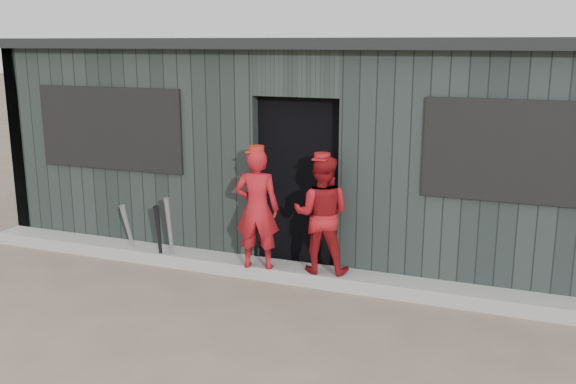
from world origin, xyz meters
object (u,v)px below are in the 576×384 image
at_px(player_red_left, 257,209).
at_px(player_grey_back, 350,211).
at_px(bat_mid, 170,232).
at_px(dugout, 335,143).
at_px(player_red_right, 322,214).
at_px(bat_right, 159,236).
at_px(bat_left, 129,232).

height_order(player_red_left, player_grey_back, player_red_left).
relative_size(bat_mid, dugout, 0.10).
bearing_deg(player_red_right, bat_mid, -4.17).
bearing_deg(bat_right, player_red_left, 1.48).
relative_size(bat_left, player_red_left, 0.55).
bearing_deg(dugout, player_red_right, -77.35).
relative_size(player_red_left, player_grey_back, 0.95).
relative_size(bat_left, player_grey_back, 0.52).
height_order(bat_right, player_red_right, player_red_right).
xyz_separation_m(bat_left, dugout, (2.01, 1.80, 0.93)).
height_order(bat_mid, player_red_left, player_red_left).
bearing_deg(player_red_right, dugout, -86.11).
relative_size(bat_mid, bat_right, 1.11).
bearing_deg(player_grey_back, bat_mid, 12.26).
bearing_deg(bat_right, player_grey_back, 19.13).
bearing_deg(bat_mid, player_grey_back, 19.76).
bearing_deg(player_red_left, player_grey_back, -153.51).
bearing_deg(bat_mid, player_red_left, 0.43).
bearing_deg(bat_left, dugout, 41.86).
xyz_separation_m(bat_right, player_red_left, (1.24, 0.03, 0.43)).
height_order(bat_mid, player_grey_back, player_grey_back).
xyz_separation_m(bat_left, player_grey_back, (2.55, 0.65, 0.34)).
distance_m(bat_left, player_red_left, 1.76).
xyz_separation_m(player_red_right, dugout, (-0.38, 1.70, 0.50)).
bearing_deg(player_grey_back, dugout, -72.15).
xyz_separation_m(bat_right, player_red_right, (1.93, 0.17, 0.40)).
height_order(bat_right, dugout, dugout).
bearing_deg(bat_left, player_red_right, 2.35).
xyz_separation_m(bat_left, player_red_right, (2.39, 0.10, 0.43)).
xyz_separation_m(player_red_left, dugout, (0.31, 1.84, 0.47)).
bearing_deg(bat_mid, player_red_right, 4.60).
height_order(player_red_right, dugout, dugout).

